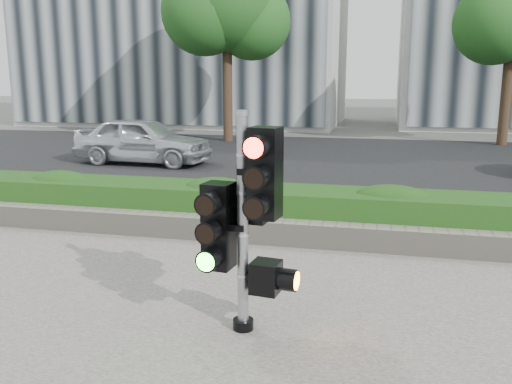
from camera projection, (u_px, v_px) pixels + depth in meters
ground at (253, 295)px, 6.06m from camera, size 120.00×120.00×0.00m
road at (335, 162)px, 15.58m from camera, size 60.00×13.00×0.02m
curb at (297, 220)px, 9.05m from camera, size 60.00×0.25×0.12m
stone_wall at (284, 232)px, 7.83m from camera, size 12.00×0.32×0.34m
hedge at (291, 210)px, 8.42m from camera, size 12.00×1.00×0.68m
tree_left at (227, 4)px, 19.90m from camera, size 4.61×4.03×7.34m
traffic_signal at (247, 212)px, 4.97m from camera, size 0.74×0.57×2.08m
car_silver at (143, 140)px, 15.18m from camera, size 3.95×1.80×1.32m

